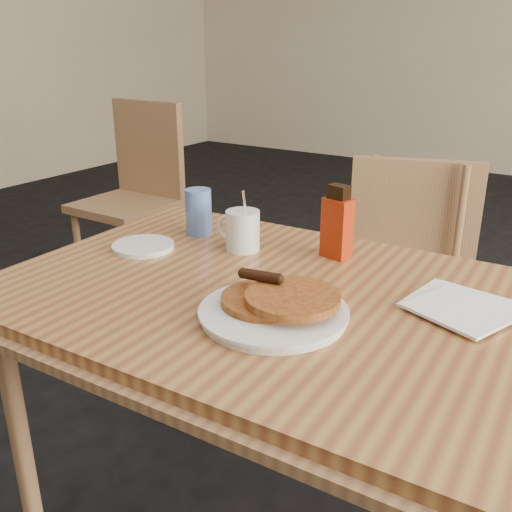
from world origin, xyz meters
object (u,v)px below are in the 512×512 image
(main_table, at_px, (278,310))
(chair_wall_extra, at_px, (137,181))
(pancake_plate, at_px, (275,308))
(syrup_bottle, at_px, (337,224))
(blue_tumbler, at_px, (199,212))
(chair_main_far, at_px, (399,277))
(coffee_mug, at_px, (242,230))

(main_table, height_order, chair_wall_extra, chair_wall_extra)
(chair_wall_extra, height_order, pancake_plate, chair_wall_extra)
(pancake_plate, relative_size, syrup_bottle, 1.60)
(blue_tumbler, bearing_deg, chair_main_far, 54.59)
(chair_main_far, xyz_separation_m, coffee_mug, (-0.21, -0.56, 0.28))
(pancake_plate, bearing_deg, chair_main_far, 92.80)
(main_table, relative_size, chair_wall_extra, 1.28)
(chair_wall_extra, xyz_separation_m, coffee_mug, (1.28, -0.96, 0.24))
(blue_tumbler, bearing_deg, pancake_plate, -36.26)
(chair_wall_extra, height_order, syrup_bottle, chair_wall_extra)
(chair_wall_extra, bearing_deg, pancake_plate, -37.86)
(chair_main_far, distance_m, chair_wall_extra, 1.55)
(blue_tumbler, bearing_deg, main_table, -29.12)
(chair_wall_extra, distance_m, pancake_plate, 1.97)
(coffee_mug, bearing_deg, chair_main_far, 86.47)
(blue_tumbler, bearing_deg, coffee_mug, -13.79)
(main_table, relative_size, blue_tumbler, 10.30)
(chair_main_far, xyz_separation_m, chair_wall_extra, (-1.49, 0.39, 0.04))
(chair_main_far, relative_size, coffee_mug, 5.80)
(chair_main_far, bearing_deg, coffee_mug, -128.48)
(chair_main_far, relative_size, pancake_plate, 3.23)
(chair_main_far, bearing_deg, chair_wall_extra, 147.29)
(chair_main_far, distance_m, pancake_plate, 0.86)
(main_table, distance_m, coffee_mug, 0.27)
(syrup_bottle, height_order, blue_tumbler, syrup_bottle)
(chair_wall_extra, height_order, blue_tumbler, chair_wall_extra)
(chair_main_far, height_order, chair_wall_extra, chair_wall_extra)
(main_table, xyz_separation_m, blue_tumbler, (-0.36, 0.20, 0.10))
(syrup_bottle, bearing_deg, blue_tumbler, -161.70)
(chair_main_far, xyz_separation_m, syrup_bottle, (-0.00, -0.48, 0.30))
(pancake_plate, bearing_deg, blue_tumbler, 143.74)
(main_table, relative_size, chair_main_far, 1.37)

